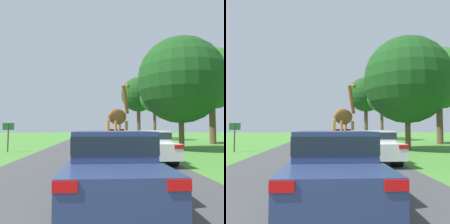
% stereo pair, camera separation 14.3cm
% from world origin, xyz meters
% --- Properties ---
extents(road, '(7.10, 120.00, 0.00)m').
position_xyz_m(road, '(0.00, 30.00, 0.00)').
color(road, '#424244').
rests_on(road, ground).
extents(giraffe_near_road, '(1.94, 2.62, 4.69)m').
position_xyz_m(giraffe_near_road, '(1.52, 14.73, 2.13)').
color(giraffe_near_road, '#B77F3D').
rests_on(giraffe_near_road, ground).
extents(car_lead_maroon, '(1.75, 4.49, 1.44)m').
position_xyz_m(car_lead_maroon, '(0.53, 5.07, 0.76)').
color(car_lead_maroon, navy).
rests_on(car_lead_maroon, ground).
extents(car_queue_right, '(1.92, 4.50, 1.39)m').
position_xyz_m(car_queue_right, '(2.19, 25.93, 0.75)').
color(car_queue_right, '#561914').
rests_on(car_queue_right, ground).
extents(car_queue_left, '(1.92, 4.05, 1.39)m').
position_xyz_m(car_queue_left, '(2.38, 10.31, 0.75)').
color(car_queue_left, silver).
rests_on(car_queue_left, ground).
extents(tree_left_edge, '(5.97, 5.97, 7.80)m').
position_xyz_m(tree_left_edge, '(5.94, 15.71, 4.81)').
color(tree_left_edge, brown).
rests_on(tree_left_edge, ground).
extents(tree_centre_back, '(3.63, 3.63, 7.08)m').
position_xyz_m(tree_centre_back, '(7.29, 28.72, 5.22)').
color(tree_centre_back, brown).
rests_on(tree_centre_back, ground).
extents(tree_far_right, '(5.83, 5.83, 9.12)m').
position_xyz_m(tree_far_right, '(11.03, 21.49, 6.17)').
color(tree_far_right, brown).
rests_on(tree_far_right, ground).
extents(tree_mid_field, '(5.08, 5.08, 8.98)m').
position_xyz_m(tree_mid_field, '(6.25, 34.20, 6.40)').
color(tree_mid_field, brown).
rests_on(tree_mid_field, ground).
extents(sign_post, '(0.70, 0.08, 1.82)m').
position_xyz_m(sign_post, '(-5.40, 15.15, 1.27)').
color(sign_post, '#4C3823').
rests_on(sign_post, ground).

